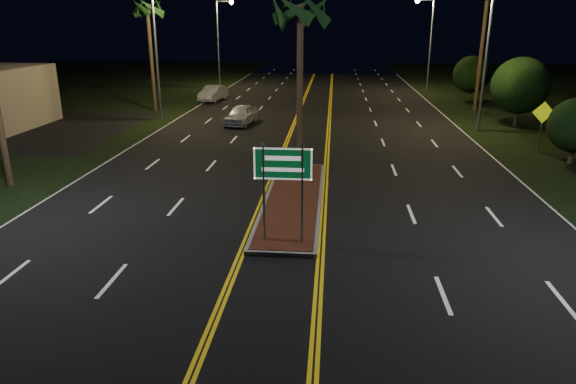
# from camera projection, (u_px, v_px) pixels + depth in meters

# --- Properties ---
(ground) EXTENTS (120.00, 120.00, 0.00)m
(ground) POSITION_uv_depth(u_px,v_px,m) (273.00, 287.00, 13.84)
(ground) COLOR black
(ground) RESTS_ON ground
(median_island) EXTENTS (2.25, 10.25, 0.17)m
(median_island) POSITION_uv_depth(u_px,v_px,m) (293.00, 200.00, 20.43)
(median_island) COLOR gray
(median_island) RESTS_ON ground
(highway_sign) EXTENTS (1.80, 0.08, 3.20)m
(highway_sign) POSITION_uv_depth(u_px,v_px,m) (283.00, 173.00, 15.73)
(highway_sign) COLOR gray
(highway_sign) RESTS_ON ground
(streetlight_left_mid) EXTENTS (1.91, 0.44, 9.00)m
(streetlight_left_mid) POSITION_uv_depth(u_px,v_px,m) (161.00, 39.00, 35.62)
(streetlight_left_mid) COLOR gray
(streetlight_left_mid) RESTS_ON ground
(streetlight_left_far) EXTENTS (1.91, 0.44, 9.00)m
(streetlight_left_far) POSITION_uv_depth(u_px,v_px,m) (221.00, 33.00, 54.53)
(streetlight_left_far) COLOR gray
(streetlight_left_far) RESTS_ON ground
(streetlight_right_mid) EXTENTS (1.91, 0.44, 9.00)m
(streetlight_right_mid) POSITION_uv_depth(u_px,v_px,m) (482.00, 41.00, 31.97)
(streetlight_right_mid) COLOR gray
(streetlight_right_mid) RESTS_ON ground
(streetlight_right_far) EXTENTS (1.91, 0.44, 9.00)m
(streetlight_right_far) POSITION_uv_depth(u_px,v_px,m) (427.00, 34.00, 50.87)
(streetlight_right_far) COLOR gray
(streetlight_right_far) RESTS_ON ground
(palm_median) EXTENTS (2.40, 2.40, 8.30)m
(palm_median) POSITION_uv_depth(u_px,v_px,m) (300.00, 10.00, 21.47)
(palm_median) COLOR #382819
(palm_median) RESTS_ON ground
(palm_left_far) EXTENTS (2.40, 2.40, 8.80)m
(palm_left_far) POSITION_uv_depth(u_px,v_px,m) (147.00, 9.00, 38.93)
(palm_left_far) COLOR #382819
(palm_left_far) RESTS_ON ground
(shrub_near) EXTENTS (2.70, 2.70, 3.30)m
(shrub_near) POSITION_uv_depth(u_px,v_px,m) (576.00, 125.00, 25.34)
(shrub_near) COLOR #382819
(shrub_near) RESTS_ON ground
(shrub_mid) EXTENTS (3.78, 3.78, 4.62)m
(shrub_mid) POSITION_uv_depth(u_px,v_px,m) (520.00, 86.00, 34.50)
(shrub_mid) COLOR #382819
(shrub_mid) RESTS_ON ground
(shrub_far) EXTENTS (3.24, 3.24, 3.96)m
(shrub_far) POSITION_uv_depth(u_px,v_px,m) (472.00, 74.00, 45.98)
(shrub_far) COLOR #382819
(shrub_far) RESTS_ON ground
(car_near) EXTENTS (2.65, 4.89, 1.55)m
(car_near) POSITION_uv_depth(u_px,v_px,m) (241.00, 113.00, 35.64)
(car_near) COLOR #B6B6BD
(car_near) RESTS_ON ground
(car_far) EXTENTS (2.75, 4.99, 1.58)m
(car_far) POSITION_uv_depth(u_px,v_px,m) (213.00, 92.00, 46.30)
(car_far) COLOR silver
(car_far) RESTS_ON ground
(warning_sign) EXTENTS (1.16, 0.08, 2.77)m
(warning_sign) POSITION_uv_depth(u_px,v_px,m) (542.00, 119.00, 27.65)
(warning_sign) COLOR gray
(warning_sign) RESTS_ON ground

